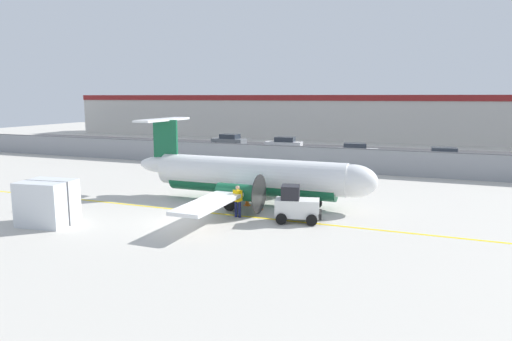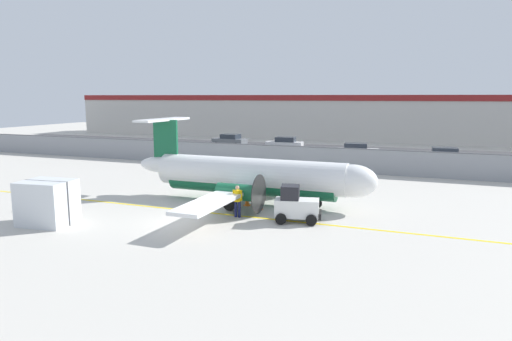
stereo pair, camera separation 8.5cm
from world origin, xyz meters
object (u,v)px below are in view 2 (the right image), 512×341
object	(u,v)px
traffic_cone_near_left	(259,204)
traffic_cone_near_right	(247,200)
commuter_airplane	(254,177)
baggage_tug	(296,205)
parked_car_3	(446,156)
parked_car_2	(357,151)
parked_car_1	(285,144)
ground_crew_worker	(237,199)
cargo_container	(47,203)
parked_car_0	(230,140)

from	to	relation	value
traffic_cone_near_left	traffic_cone_near_right	world-z (taller)	same
commuter_airplane	baggage_tug	world-z (taller)	commuter_airplane
commuter_airplane	parked_car_3	size ratio (longest dim) A/B	3.74
parked_car_3	parked_car_2	bearing A→B (deg)	169.99
baggage_tug	parked_car_3	bearing A→B (deg)	59.65
traffic_cone_near_left	parked_car_1	distance (m)	27.57
ground_crew_worker	traffic_cone_near_right	world-z (taller)	ground_crew_worker
baggage_tug	ground_crew_worker	distance (m)	3.14
cargo_container	traffic_cone_near_right	xyz separation A→B (m)	(7.75, 7.22, -0.79)
traffic_cone_near_left	parked_car_1	world-z (taller)	parked_car_1
commuter_airplane	parked_car_2	bearing A→B (deg)	83.20
cargo_container	parked_car_1	distance (m)	33.21
traffic_cone_near_right	parked_car_3	size ratio (longest dim) A/B	0.15
baggage_tug	parked_car_1	world-z (taller)	baggage_tug
ground_crew_worker	traffic_cone_near_left	distance (m)	2.04
ground_crew_worker	parked_car_1	world-z (taller)	same
traffic_cone_near_right	parked_car_0	world-z (taller)	parked_car_0
cargo_container	parked_car_0	size ratio (longest dim) A/B	0.61
baggage_tug	parked_car_2	distance (m)	24.13
parked_car_0	commuter_airplane	bearing A→B (deg)	122.26
parked_car_2	parked_car_1	bearing A→B (deg)	147.58
commuter_airplane	ground_crew_worker	world-z (taller)	commuter_airplane
traffic_cone_near_right	parked_car_3	world-z (taller)	parked_car_3
baggage_tug	traffic_cone_near_right	world-z (taller)	baggage_tug
commuter_airplane	traffic_cone_near_left	distance (m)	2.14
cargo_container	traffic_cone_near_left	world-z (taller)	cargo_container
ground_crew_worker	baggage_tug	bearing A→B (deg)	-86.57
ground_crew_worker	parked_car_0	bearing A→B (deg)	24.53
commuter_airplane	parked_car_1	size ratio (longest dim) A/B	3.70
baggage_tug	parked_car_0	xyz separation A→B (m)	(-17.29, 29.63, 0.04)
commuter_airplane	ground_crew_worker	xyz separation A→B (m)	(0.38, -3.34, -0.65)
parked_car_2	parked_car_3	bearing A→B (deg)	-14.44
parked_car_2	traffic_cone_near_left	bearing A→B (deg)	-101.97
parked_car_0	baggage_tug	bearing A→B (deg)	125.07
parked_car_1	parked_car_3	size ratio (longest dim) A/B	1.01
traffic_cone_near_left	parked_car_1	xyz separation A→B (m)	(-7.09, 26.64, 0.58)
baggage_tug	parked_car_1	distance (m)	29.90
ground_crew_worker	parked_car_0	size ratio (longest dim) A/B	0.39
ground_crew_worker	parked_car_2	size ratio (longest dim) A/B	0.39
cargo_container	parked_car_3	distance (m)	33.71
commuter_airplane	traffic_cone_near_right	size ratio (longest dim) A/B	25.02
commuter_airplane	traffic_cone_near_left	xyz separation A→B (m)	(0.88, -1.47, -1.29)
ground_crew_worker	cargo_container	distance (m)	9.49
parked_car_1	traffic_cone_near_left	bearing A→B (deg)	100.12
commuter_airplane	parked_car_2	world-z (taller)	commuter_airplane
parked_car_0	parked_car_3	bearing A→B (deg)	169.96
traffic_cone_near_right	parked_car_1	distance (m)	26.65
baggage_tug	parked_car_3	xyz separation A→B (m)	(7.39, 23.09, 0.04)
cargo_container	parked_car_2	distance (m)	30.87
baggage_tug	parked_car_0	distance (m)	34.31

